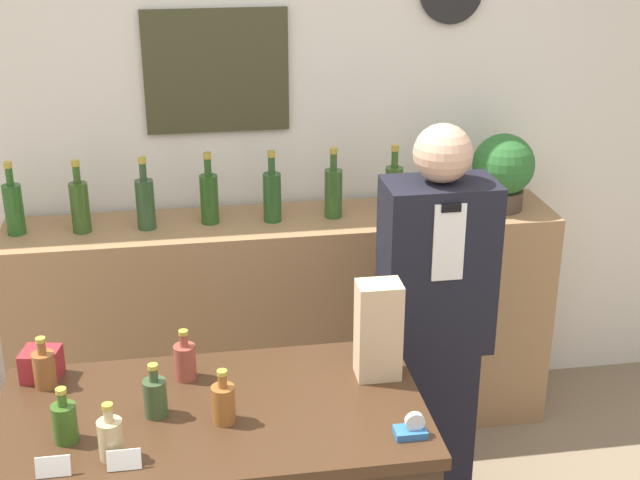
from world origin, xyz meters
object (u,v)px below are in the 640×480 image
object	(u,v)px
paper_bag	(378,330)
tape_dispenser	(412,428)
potted_plant	(503,169)
shopkeeper	(433,331)

from	to	relation	value
paper_bag	tape_dispenser	world-z (taller)	paper_bag
potted_plant	paper_bag	size ratio (longest dim) A/B	1.06
shopkeeper	tape_dispenser	xyz separation A→B (m)	(-0.31, -0.83, 0.16)
potted_plant	tape_dispenser	bearing A→B (deg)	-117.90
shopkeeper	tape_dispenser	bearing A→B (deg)	-110.27
shopkeeper	paper_bag	bearing A→B (deg)	-123.66
shopkeeper	potted_plant	bearing A→B (deg)	53.84
shopkeeper	paper_bag	world-z (taller)	shopkeeper
shopkeeper	paper_bag	xyz separation A→B (m)	(-0.33, -0.50, 0.29)
shopkeeper	potted_plant	distance (m)	0.91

